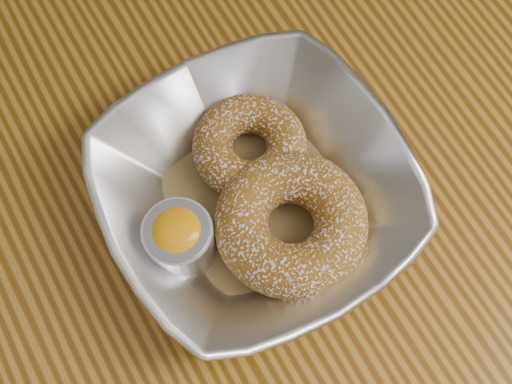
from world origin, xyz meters
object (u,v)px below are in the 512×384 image
donut_back (250,146)px  donut_front (291,223)px  ramekin (179,238)px  table (235,329)px  serving_bowl (256,193)px

donut_back → donut_front: size_ratio=0.78×
donut_front → ramekin: 0.08m
donut_front → ramekin: (-0.08, 0.03, 0.00)m
table → ramekin: size_ratio=23.71×
serving_bowl → donut_front: size_ratio=2.01×
serving_bowl → donut_back: serving_bowl is taller
donut_front → serving_bowl: bearing=106.8°
donut_back → donut_front: (-0.01, -0.07, 0.00)m
table → donut_back: bearing=54.2°
table → serving_bowl: serving_bowl is taller
donut_front → ramekin: size_ratio=2.23×
donut_back → donut_front: donut_front is taller
table → ramekin: (-0.01, 0.05, 0.13)m
serving_bowl → donut_back: bearing=67.6°
donut_back → donut_front: 0.07m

